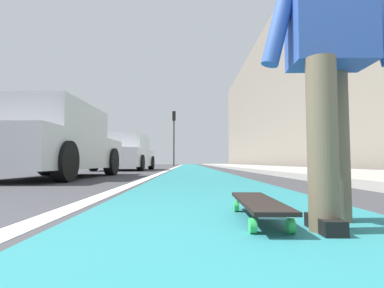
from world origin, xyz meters
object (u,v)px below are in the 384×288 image
parked_car_near (53,143)px  parked_car_mid (125,153)px  skateboard (258,204)px  traffic_light (174,128)px  skater_person (329,44)px

parked_car_near → parked_car_mid: size_ratio=1.03×
skateboard → traffic_light: bearing=3.8°
parked_car_near → traffic_light: size_ratio=0.92×
traffic_light → skateboard: bearing=-176.2°
skateboard → parked_car_near: bearing=34.8°
skater_person → parked_car_near: size_ratio=0.38×
skateboard → traffic_light: (24.16, 1.61, 3.16)m
skateboard → skater_person: 0.92m
traffic_light → skater_person: bearing=-175.4°
parked_car_near → traffic_light: bearing=-4.6°
parked_car_mid → traffic_light: bearing=-6.1°
skateboard → traffic_light: 24.41m
parked_car_near → skateboard: bearing=-145.2°
skateboard → parked_car_near: parked_car_near is taller
skater_person → parked_car_mid: 11.58m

